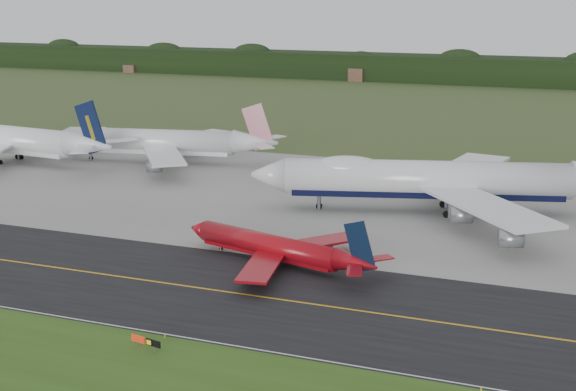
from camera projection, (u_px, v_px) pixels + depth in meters
The scene contains 14 objects.
ground at pixel (222, 280), 115.28m from camera, with size 600.00×600.00×0.00m, color #3F5427.
grass_verge at pixel (78, 389), 83.59m from camera, with size 400.00×30.00×0.01m, color #344F17.
taxiway at pixel (210, 289), 111.66m from camera, with size 400.00×32.00×0.02m, color black.
apron at pixel (331, 198), 161.46m from camera, with size 400.00×78.00×0.01m, color gray.
taxiway_centreline at pixel (210, 289), 111.65m from camera, with size 400.00×0.40×0.00m, color orange.
taxiway_edge_line at pixel (153, 332), 97.62m from camera, with size 400.00×0.25×0.00m, color silver.
horizon_treeline at pixel (483, 72), 361.82m from camera, with size 700.00×25.00×12.00m.
jet_ba_747 at pixel (441, 180), 149.44m from camera, with size 72.55×58.86×18.51m.
jet_red_737 at pixel (278, 248), 121.39m from camera, with size 34.52×27.55×9.45m.
jet_navy_gold at pixel (7, 140), 194.81m from camera, with size 64.58×56.00×16.66m.
jet_star_tail at pixel (163, 142), 193.57m from camera, with size 57.24×47.23×15.15m.
taxiway_sign at pixel (146, 341), 92.73m from camera, with size 4.28×0.96×1.44m.
edge_marker_center at pixel (165, 336), 95.92m from camera, with size 0.16×0.16×0.50m, color yellow.
edge_marker_right at pixel (481, 389), 83.02m from camera, with size 0.16×0.16×0.50m, color yellow.
Camera 1 is at (47.64, -98.21, 40.18)m, focal length 50.00 mm.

